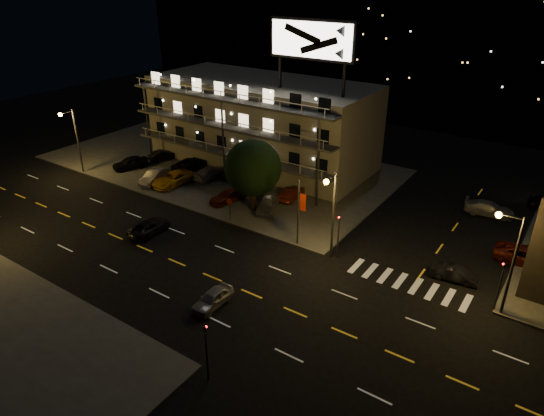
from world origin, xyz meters
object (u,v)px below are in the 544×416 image
Objects in this scene: tree at (253,169)px; lot_car_2 at (173,179)px; lot_car_4 at (268,204)px; side_car_0 at (455,274)px; road_car_west at (150,227)px; road_car_east at (213,299)px; lot_car_7 at (212,173)px.

lot_car_2 is (-11.42, -0.11, -3.73)m from tree.
side_car_0 is at bearing -25.54° from lot_car_4.
tree reaches higher than lot_car_4.
side_car_0 is at bearing -165.31° from road_car_west.
lot_car_2 is at bearing 141.11° from road_car_east.
lot_car_4 is 1.15× the size of road_car_east.
road_car_east is (18.39, -14.47, -0.25)m from lot_car_2.
road_car_east is (-13.95, -13.57, 0.03)m from side_car_0.
lot_car_2 is 1.24× the size of lot_car_4.
lot_car_4 reaches higher than lot_car_7.
lot_car_2 reaches higher than lot_car_7.
road_car_west is at bearing -119.64° from tree.
lot_car_4 is at bearing 27.14° from tree.
lot_car_2 reaches higher than road_car_west.
lot_car_7 is at bearing 156.65° from tree.
lot_car_4 reaches higher than road_car_east.
lot_car_7 is 30.35m from side_car_0.
tree is 10.53m from lot_car_7.
lot_car_4 is at bearing 109.47° from road_car_east.
road_car_east is at bearing 127.78° from side_car_0.
road_car_east is at bearing -33.88° from lot_car_2.
lot_car_7 is 1.32× the size of road_car_east.
lot_car_4 is (12.78, 0.80, -0.01)m from lot_car_2.
side_car_0 is 27.56m from road_car_west.
lot_car_2 reaches higher than lot_car_4.
lot_car_2 is 32.35m from side_car_0.
lot_car_7 is 1.09× the size of road_car_west.
lot_car_4 is (1.36, 0.70, -3.73)m from tree.
lot_car_4 is 1.16× the size of side_car_0.
lot_car_2 is 11.10m from road_car_west.
tree is 11.52m from road_car_west.
road_car_west is (-12.31, 5.19, -0.01)m from road_car_east.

